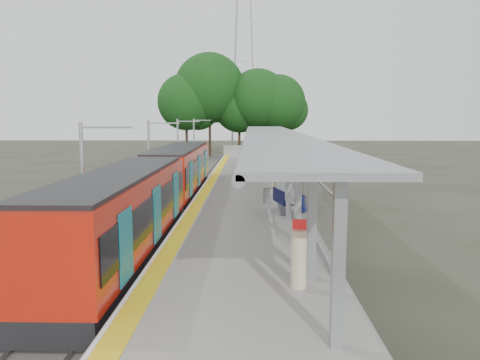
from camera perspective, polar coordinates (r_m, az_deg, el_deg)
name	(u,v)px	position (r m, az deg, el deg)	size (l,w,h in m)	color
ground	(240,344)	(12.32, -0.05, -19.36)	(200.00, 200.00, 0.00)	#474438
trackbed	(180,199)	(31.81, -7.32, -2.27)	(3.00, 70.00, 0.24)	#59544C
platform	(247,193)	(31.38, 0.82, -1.64)	(6.00, 50.00, 1.00)	gray
tactile_strip	(209,186)	(31.43, -3.84, -0.70)	(0.60, 50.00, 0.02)	yellow
end_fence	(248,150)	(56.06, 1.04, 3.63)	(6.00, 0.10, 1.20)	#9EA0A5
train	(158,186)	(24.42, -9.94, -0.76)	(2.74, 27.60, 3.62)	black
canopy	(274,141)	(27.22, 4.16, 4.74)	(3.27, 38.00, 3.66)	#9EA0A5
pylon	(244,39)	(85.03, 0.46, 16.79)	(8.00, 4.00, 38.00)	#9EA0A5
tree_cluster	(230,97)	(64.58, -1.19, 10.02)	(20.02, 9.77, 14.28)	#382316
catenary_masts	(151,159)	(30.77, -10.85, 2.56)	(2.08, 48.16, 5.40)	#9EA0A5
bench_near	(302,207)	(21.46, 7.59, -3.29)	(1.01, 1.54, 1.01)	#0F154B
bench_mid	(281,200)	(22.70, 5.04, -2.48)	(0.91, 1.73, 1.13)	#0F154B
bench_far	(278,164)	(40.48, 4.63, 1.97)	(1.06, 1.62, 1.07)	#0F154B
info_pillar_near	(299,258)	(12.87, 7.18, -9.46)	(0.43, 0.43, 1.89)	beige
info_pillar_far	(275,179)	(29.79, 4.33, 0.17)	(0.37, 0.37, 1.62)	beige
litter_bin	(266,196)	(25.21, 3.23, -1.90)	(0.39, 0.39, 0.79)	#9EA0A5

